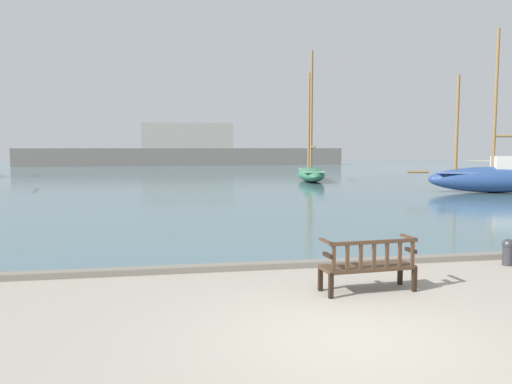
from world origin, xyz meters
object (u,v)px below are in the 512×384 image
Objects in this scene: sailboat_far_starboard at (311,172)px; sailboat_mid_starboard at (496,177)px; mooring_bollard at (508,251)px; park_bench at (369,265)px.

sailboat_far_starboard is 1.07× the size of sailboat_mid_starboard.
mooring_bollard is (-3.00, -24.53, -0.44)m from sailboat_far_starboard.
mooring_bollard is (3.62, 1.29, -0.16)m from park_bench.
sailboat_far_starboard is (6.61, 25.81, 0.28)m from park_bench.
sailboat_mid_starboard is (13.63, 15.59, 0.43)m from park_bench.
sailboat_mid_starboard is at bearing 48.82° from park_bench.
sailboat_far_starboard is 16.09× the size of mooring_bollard.
mooring_bollard is at bearing -125.01° from sailboat_mid_starboard.
sailboat_far_starboard reaches higher than mooring_bollard.
sailboat_mid_starboard is 17.47m from mooring_bollard.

